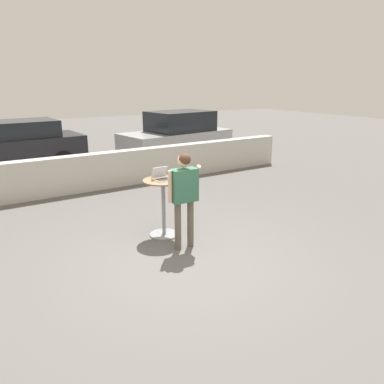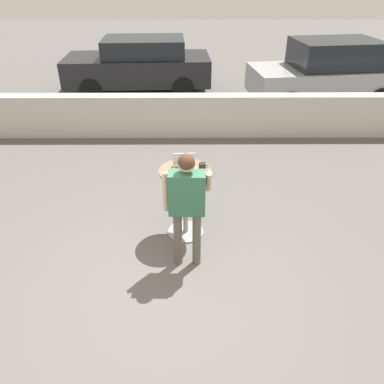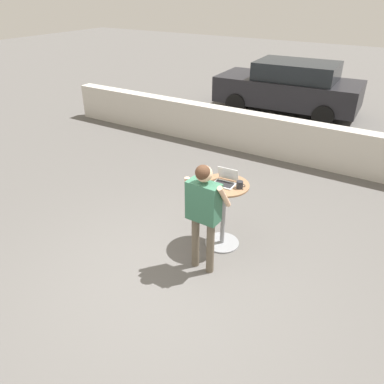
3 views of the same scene
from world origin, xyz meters
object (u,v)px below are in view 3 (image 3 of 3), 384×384
Objects in this scene: cafe_table at (223,208)px; coffee_mug at (240,185)px; laptop at (225,181)px; standing_person at (203,206)px; parked_car_near_street at (289,87)px.

coffee_mug reaches higher than cafe_table.
standing_person is at bearing -87.38° from laptop.
coffee_mug is at bearing 1.07° from cafe_table.
standing_person reaches higher than cafe_table.
coffee_mug is (0.23, 0.00, 0.46)m from cafe_table.
standing_person is 0.37× the size of parked_car_near_street.
cafe_table is 7.37m from parked_car_near_street.
standing_person reaches higher than parked_car_near_street.
parked_car_near_street is at bearing 101.42° from laptop.
coffee_mug is at bearing 72.88° from standing_person.
parked_car_near_street reaches higher than coffee_mug.
coffee_mug is 7.42m from parked_car_near_street.
cafe_table is 0.46m from laptop.
cafe_table is at bearing -78.60° from parked_car_near_street.
coffee_mug is at bearing -76.81° from parked_car_near_street.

